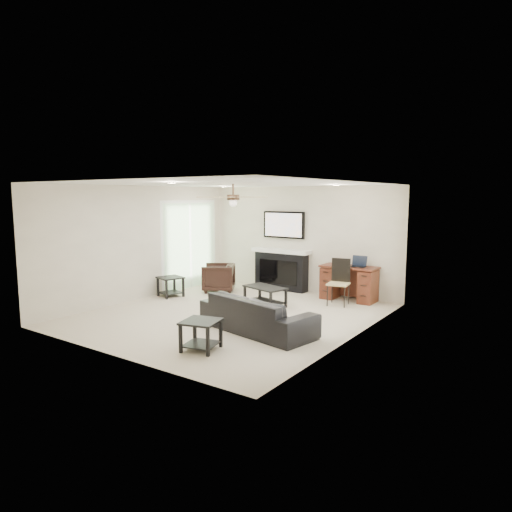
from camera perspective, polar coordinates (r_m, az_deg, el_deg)
The scene contains 10 objects.
room_shell at distance 8.55m, azimuth -1.94°, elevation 3.55°, with size 5.50×5.54×2.52m.
sofa at distance 7.75m, azimuth 0.13°, elevation -7.21°, with size 2.10×0.82×0.61m, color black.
armchair at distance 10.95m, azimuth -4.71°, elevation -2.72°, with size 0.71×0.73×0.67m, color black.
coffee_table at distance 9.55m, azimuth 1.13°, elevation -5.03°, with size 0.90×0.50×0.40m, color black.
end_table_near at distance 6.91m, azimuth -6.89°, elevation -9.80°, with size 0.52×0.52×0.45m, color black.
end_table_left at distance 10.57m, azimuth -10.63°, elevation -3.79°, with size 0.50×0.50×0.45m, color black.
fireplace_unit at distance 11.05m, azimuth 3.13°, elevation 0.65°, with size 1.52×0.34×1.91m, color black.
desk at distance 10.20m, azimuth 11.53°, elevation -3.35°, with size 1.22×0.56×0.76m, color #3A150E.
desk_chair at distance 9.68m, azimuth 10.26°, elevation -3.26°, with size 0.42×0.44×0.97m, color black.
laptop at distance 10.02m, azimuth 12.61°, elevation -0.69°, with size 0.33×0.24×0.23m, color black.
Camera 1 is at (5.27, -6.77, 2.28)m, focal length 32.00 mm.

